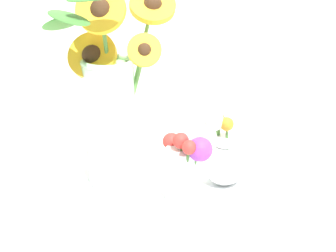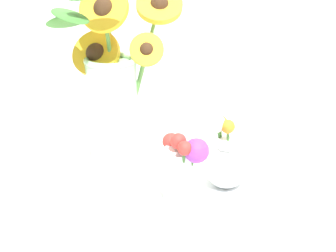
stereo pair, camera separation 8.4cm
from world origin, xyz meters
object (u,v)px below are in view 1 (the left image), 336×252
object	(u,v)px
vase_small_center	(184,164)
vase_bulb_right	(223,158)
mason_jar_sunflowers	(110,99)
serving_tray	(168,194)

from	to	relation	value
vase_small_center	vase_bulb_right	bearing A→B (deg)	41.57
mason_jar_sunflowers	vase_bulb_right	xyz separation A→B (m)	(0.21, 0.00, -0.11)
mason_jar_sunflowers	vase_bulb_right	size ratio (longest dim) A/B	2.49
vase_small_center	vase_bulb_right	distance (m)	0.10
serving_tray	mason_jar_sunflowers	world-z (taller)	mason_jar_sunflowers
vase_bulb_right	mason_jar_sunflowers	bearing A→B (deg)	-179.17
serving_tray	vase_small_center	distance (m)	0.09
serving_tray	vase_bulb_right	size ratio (longest dim) A/B	2.97
serving_tray	vase_small_center	world-z (taller)	vase_small_center
mason_jar_sunflowers	vase_small_center	xyz separation A→B (m)	(0.14, -0.06, -0.10)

